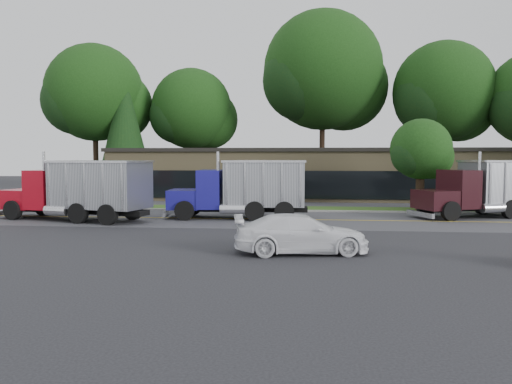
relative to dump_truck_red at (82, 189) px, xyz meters
The scene contains 17 objects.
ground 12.61m from the dump_truck_red, 36.32° to the right, with size 140.00×140.00×0.00m, color #333338.
road 10.34m from the dump_truck_red, ahead, with size 60.00×8.00×0.02m, color #4D4D52.
center_line 10.34m from the dump_truck_red, ahead, with size 60.00×0.12×0.01m, color gold.
curb 11.75m from the dump_truck_red, 30.02° to the left, with size 60.00×0.30×0.12m, color #9E9E99.
grass_verge 12.74m from the dump_truck_red, 37.12° to the left, with size 60.00×3.40×0.03m, color #30581E.
far_parking 16.23m from the dump_truck_red, 51.44° to the left, with size 60.00×7.00×0.02m, color #4D4D52.
strip_mall 22.17m from the dump_truck_red, 57.07° to the left, with size 32.00×12.00×4.00m, color #917F59.
tree_far_a 27.80m from the dump_truck_red, 111.57° to the left, with size 10.84×10.20×15.47m.
tree_far_b 27.51m from the dump_truck_red, 89.58° to the left, with size 9.18×8.64×13.09m.
tree_far_c 32.00m from the dump_truck_red, 61.96° to the left, with size 13.18×12.41×18.81m.
tree_far_d 37.57m from the dump_truck_red, 44.47° to the left, with size 10.62×9.99×15.15m.
evergreen_left 23.91m from the dump_truck_red, 104.73° to the left, with size 5.47×5.47×12.43m.
tree_verge 21.63m from the dump_truck_red, 20.85° to the left, with size 4.29×4.04×6.12m.
dump_truck_red is the anchor object (origin of this frame).
dump_truck_blue 9.20m from the dump_truck_red, 11.89° to the left, with size 8.04×2.95×3.36m.
dump_truck_maroon 23.62m from the dump_truck_red, 10.21° to the left, with size 8.35×5.24×3.36m.
rally_car 14.87m from the dump_truck_red, 33.61° to the right, with size 2.02×4.97×1.44m, color white.
Camera 1 is at (2.53, -19.24, 3.56)m, focal length 35.00 mm.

